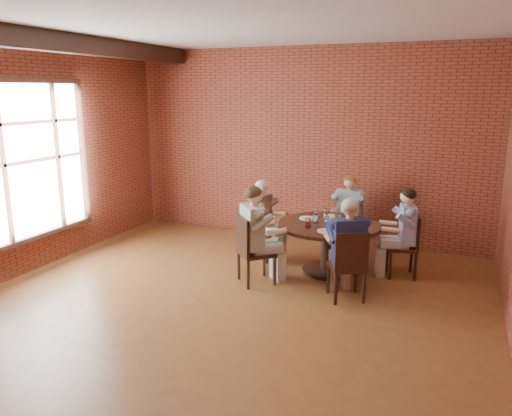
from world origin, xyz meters
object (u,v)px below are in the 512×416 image
at_px(dining_table, 328,238).
at_px(smartphone, 358,231).
at_px(diner_a, 403,233).
at_px(diner_b, 348,214).
at_px(chair_d, 250,248).
at_px(chair_a, 408,243).
at_px(diner_d, 257,235).
at_px(diner_e, 347,249).
at_px(diner_c, 264,220).
at_px(chair_c, 260,228).
at_px(chair_b, 349,221).
at_px(chair_e, 349,263).

xyz_separation_m(dining_table, smartphone, (0.48, -0.23, 0.23)).
relative_size(diner_a, diner_b, 1.01).
bearing_deg(chair_d, smartphone, -109.32).
relative_size(chair_a, diner_d, 0.66).
bearing_deg(chair_d, diner_e, -133.65).
distance_m(chair_a, diner_c, 2.21).
bearing_deg(smartphone, chair_c, 148.17).
bearing_deg(chair_b, diner_b, -90.00).
height_order(diner_a, diner_e, diner_e).
height_order(diner_b, smartphone, diner_b).
distance_m(diner_b, chair_e, 2.09).
distance_m(diner_a, diner_d, 2.12).
relative_size(diner_a, diner_e, 0.97).
relative_size(diner_b, chair_e, 1.36).
bearing_deg(diner_a, diner_b, -145.62).
xyz_separation_m(diner_a, diner_e, (-0.56, -1.11, 0.02)).
xyz_separation_m(diner_d, diner_e, (1.28, -0.07, -0.02)).
height_order(chair_d, chair_e, chair_d).
height_order(diner_e, smartphone, diner_e).
distance_m(chair_d, chair_e, 1.40).
bearing_deg(diner_e, smartphone, -119.94).
xyz_separation_m(chair_a, diner_b, (-1.05, 0.83, 0.14)).
xyz_separation_m(dining_table, diner_d, (-0.82, -0.78, 0.16)).
height_order(chair_b, diner_e, diner_e).
relative_size(chair_b, diner_b, 0.71).
height_order(chair_a, chair_e, chair_e).
bearing_deg(chair_d, diner_d, -90.00).
distance_m(diner_b, diner_d, 2.08).
distance_m(diner_d, diner_e, 1.29).
height_order(dining_table, diner_c, diner_c).
relative_size(diner_e, smartphone, 9.35).
bearing_deg(chair_d, diner_a, -103.37).
bearing_deg(chair_d, chair_a, -103.91).
height_order(dining_table, diner_e, diner_e).
bearing_deg(diner_e, chair_b, -107.36).
bearing_deg(diner_e, chair_e, 90.00).
bearing_deg(smartphone, chair_e, -103.79).
distance_m(diner_b, chair_d, 2.17).
distance_m(chair_c, diner_c, 0.16).
height_order(diner_a, chair_e, diner_a).
height_order(chair_b, chair_c, chair_b).
bearing_deg(diner_d, diner_a, -103.95).
distance_m(dining_table, diner_c, 1.13).
height_order(chair_a, diner_e, diner_e).
xyz_separation_m(dining_table, chair_a, (1.10, 0.28, -0.03)).
bearing_deg(chair_a, diner_e, -44.04).
bearing_deg(diner_c, dining_table, -90.00).
bearing_deg(chair_c, diner_b, -43.10).
relative_size(dining_table, diner_d, 1.08).
bearing_deg(chair_b, diner_e, -76.07).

